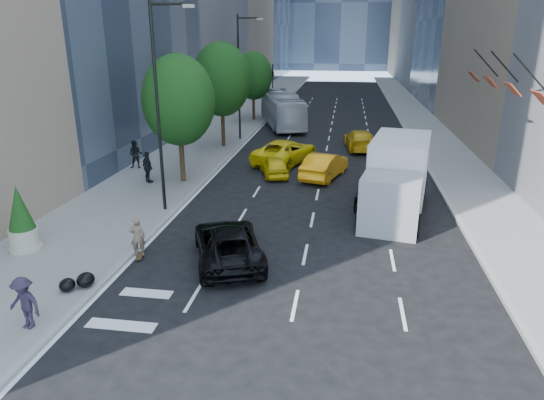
% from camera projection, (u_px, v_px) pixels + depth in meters
% --- Properties ---
extents(ground, '(160.00, 160.00, 0.00)m').
position_uv_depth(ground, '(281.00, 253.00, 20.02)').
color(ground, black).
rests_on(ground, ground).
extents(sidewalk_left, '(6.00, 120.00, 0.15)m').
position_uv_depth(sidewalk_left, '(233.00, 123.00, 49.36)').
color(sidewalk_left, slate).
rests_on(sidewalk_left, ground).
extents(sidewalk_right, '(4.00, 120.00, 0.15)m').
position_uv_depth(sidewalk_right, '(425.00, 128.00, 46.65)').
color(sidewalk_right, slate).
rests_on(sidewalk_right, ground).
extents(lamp_near, '(2.13, 0.22, 10.00)m').
position_uv_depth(lamp_near, '(160.00, 96.00, 22.80)').
color(lamp_near, black).
rests_on(lamp_near, sidewalk_left).
extents(lamp_far, '(2.13, 0.22, 10.00)m').
position_uv_depth(lamp_far, '(241.00, 70.00, 39.65)').
color(lamp_far, black).
rests_on(lamp_far, sidewalk_left).
extents(tree_near, '(4.20, 4.20, 7.46)m').
position_uv_depth(tree_near, '(179.00, 101.00, 27.88)').
color(tree_near, black).
rests_on(tree_near, sidewalk_left).
extents(tree_mid, '(4.50, 4.50, 7.99)m').
position_uv_depth(tree_mid, '(221.00, 80.00, 37.12)').
color(tree_mid, black).
rests_on(tree_mid, sidewalk_left).
extents(tree_far, '(3.90, 3.90, 6.92)m').
position_uv_depth(tree_far, '(253.00, 76.00, 49.51)').
color(tree_far, black).
rests_on(tree_far, sidewalk_left).
extents(traffic_signal, '(2.48, 0.53, 5.20)m').
position_uv_depth(traffic_signal, '(273.00, 74.00, 57.01)').
color(traffic_signal, black).
rests_on(traffic_signal, sidewalk_left).
extents(facade_flags, '(1.85, 13.30, 2.05)m').
position_uv_depth(facade_flags, '(504.00, 82.00, 25.88)').
color(facade_flags, black).
rests_on(facade_flags, ground).
extents(skateboarder, '(0.67, 0.54, 1.61)m').
position_uv_depth(skateboarder, '(138.00, 239.00, 19.32)').
color(skateboarder, brown).
rests_on(skateboarder, ground).
extents(black_sedan_lincoln, '(4.08, 5.82, 1.47)m').
position_uv_depth(black_sedan_lincoln, '(228.00, 243.00, 19.14)').
color(black_sedan_lincoln, black).
rests_on(black_sedan_lincoln, ground).
extents(black_sedan_mercedes, '(2.64, 5.49, 1.54)m').
position_uv_depth(black_sedan_mercedes, '(377.00, 191.00, 25.41)').
color(black_sedan_mercedes, black).
rests_on(black_sedan_mercedes, ground).
extents(taxi_a, '(2.55, 3.98, 1.26)m').
position_uv_depth(taxi_a, '(274.00, 166.00, 30.87)').
color(taxi_a, yellow).
rests_on(taxi_a, ground).
extents(taxi_b, '(2.96, 5.08, 1.58)m').
position_uv_depth(taxi_b, '(325.00, 165.00, 30.39)').
color(taxi_b, '#FF9D0D').
rests_on(taxi_b, ground).
extents(taxi_c, '(4.62, 6.53, 1.65)m').
position_uv_depth(taxi_c, '(285.00, 152.00, 33.86)').
color(taxi_c, yellow).
rests_on(taxi_c, ground).
extents(taxi_d, '(2.74, 5.47, 1.53)m').
position_uv_depth(taxi_d, '(360.00, 140.00, 38.03)').
color(taxi_d, '#DAA00B').
rests_on(taxi_d, ground).
extents(city_bus, '(6.01, 12.04, 3.27)m').
position_uv_depth(city_bus, '(282.00, 109.00, 47.78)').
color(city_bus, silver).
rests_on(city_bus, ground).
extents(box_truck, '(4.05, 7.93, 3.62)m').
position_uv_depth(box_truck, '(397.00, 176.00, 24.22)').
color(box_truck, silver).
rests_on(box_truck, ground).
extents(pedestrian_a, '(1.04, 0.88, 1.87)m').
position_uv_depth(pedestrian_a, '(136.00, 155.00, 31.92)').
color(pedestrian_a, black).
rests_on(pedestrian_a, sidewalk_left).
extents(pedestrian_b, '(1.14, 1.09, 1.90)m').
position_uv_depth(pedestrian_b, '(148.00, 167.00, 28.77)').
color(pedestrian_b, black).
rests_on(pedestrian_b, sidewalk_left).
extents(pedestrian_c, '(1.19, 0.83, 1.68)m').
position_uv_depth(pedestrian_c, '(24.00, 303.00, 14.37)').
color(pedestrian_c, '#282030').
rests_on(pedestrian_c, sidewalk_left).
extents(planter_shrub, '(1.14, 1.14, 2.74)m').
position_uv_depth(planter_shrub, '(21.00, 220.00, 19.60)').
color(planter_shrub, '#B8B399').
rests_on(planter_shrub, sidewalk_left).
extents(garbage_bags, '(1.05, 1.01, 0.52)m').
position_uv_depth(garbage_bags, '(78.00, 282.00, 16.84)').
color(garbage_bags, black).
rests_on(garbage_bags, sidewalk_left).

